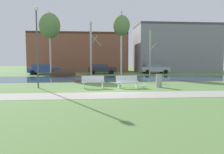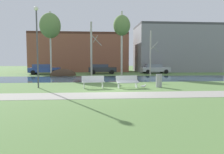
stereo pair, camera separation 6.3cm
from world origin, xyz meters
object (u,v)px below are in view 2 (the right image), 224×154
object	(u,v)px
bench_left	(93,82)
parked_hatch_third_silver	(155,68)
parked_sedan_second_dark	(102,69)
seagull	(143,86)
bench_right	(127,81)
trash_bin	(159,80)
streetlamp	(37,34)
parked_van_nearest_blue	(44,69)

from	to	relation	value
bench_left	parked_hatch_third_silver	world-z (taller)	parked_hatch_third_silver
parked_sedan_second_dark	seagull	bearing A→B (deg)	-81.30
seagull	bench_right	bearing A→B (deg)	171.24
bench_right	trash_bin	xyz separation A→B (m)	(2.37, 0.16, 0.03)
seagull	streetlamp	world-z (taller)	streetlamp
seagull	streetlamp	distance (m)	8.40
streetlamp	parked_hatch_third_silver	bearing A→B (deg)	50.17
bench_left	parked_van_nearest_blue	bearing A→B (deg)	114.92
trash_bin	streetlamp	size ratio (longest dim) A/B	0.17
bench_left	parked_van_nearest_blue	distance (m)	17.37
streetlamp	parked_hatch_third_silver	xyz separation A→B (m)	(13.26, 15.90, -3.03)
streetlamp	parked_van_nearest_blue	bearing A→B (deg)	102.51
trash_bin	parked_sedan_second_dark	world-z (taller)	parked_sedan_second_dark
parked_van_nearest_blue	parked_sedan_second_dark	world-z (taller)	parked_van_nearest_blue
bench_right	parked_hatch_third_silver	world-z (taller)	parked_hatch_third_silver
trash_bin	parked_sedan_second_dark	distance (m)	16.44
bench_right	trash_bin	size ratio (longest dim) A/B	1.73
parked_van_nearest_blue	seagull	bearing A→B (deg)	-55.62
streetlamp	parked_hatch_third_silver	world-z (taller)	streetlamp
streetlamp	parked_sedan_second_dark	world-z (taller)	streetlamp
bench_left	parked_hatch_third_silver	xyz separation A→B (m)	(9.31, 16.46, 0.30)
seagull	parked_hatch_third_silver	bearing A→B (deg)	70.98
streetlamp	parked_van_nearest_blue	xyz separation A→B (m)	(-3.37, 15.19, -3.02)
bench_left	seagull	distance (m)	3.60
parked_van_nearest_blue	parked_hatch_third_silver	xyz separation A→B (m)	(16.63, 0.71, -0.00)
streetlamp	parked_sedan_second_dark	distance (m)	16.67
bench_left	parked_hatch_third_silver	distance (m)	18.91
bench_right	seagull	size ratio (longest dim) A/B	3.78
trash_bin	parked_hatch_third_silver	size ratio (longest dim) A/B	0.22
streetlamp	parked_sedan_second_dark	size ratio (longest dim) A/B	1.37
trash_bin	streetlamp	xyz separation A→B (m)	(-8.76, 0.41, 3.31)
bench_right	streetlamp	world-z (taller)	streetlamp
bench_right	parked_hatch_third_silver	size ratio (longest dim) A/B	0.38
bench_left	parked_sedan_second_dark	world-z (taller)	parked_sedan_second_dark
bench_left	bench_right	bearing A→B (deg)	0.00
streetlamp	bench_left	bearing A→B (deg)	-8.09
parked_sedan_second_dark	parked_hatch_third_silver	world-z (taller)	same
trash_bin	seagull	bearing A→B (deg)	-165.04
streetlamp	parked_van_nearest_blue	world-z (taller)	streetlamp
seagull	parked_sedan_second_dark	world-z (taller)	parked_sedan_second_dark
bench_left	parked_van_nearest_blue	world-z (taller)	parked_van_nearest_blue
bench_right	bench_left	bearing A→B (deg)	180.00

